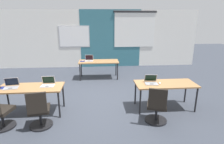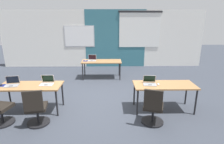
{
  "view_description": "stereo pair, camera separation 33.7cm",
  "coord_description": "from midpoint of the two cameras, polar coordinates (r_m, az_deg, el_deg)",
  "views": [
    {
      "loc": [
        -0.04,
        -5.08,
        2.38
      ],
      "look_at": [
        0.39,
        0.33,
        0.79
      ],
      "focal_mm": 29.46,
      "sensor_mm": 36.0,
      "label": 1
    },
    {
      "loc": [
        0.29,
        -5.1,
        2.38
      ],
      "look_at": [
        0.39,
        0.33,
        0.79
      ],
      "focal_mm": 29.46,
      "sensor_mm": 36.0,
      "label": 2
    }
  ],
  "objects": [
    {
      "name": "ground_plane",
      "position": [
        5.62,
        -2.24,
        -8.77
      ],
      "size": [
        24.0,
        24.0,
        0.0
      ],
      "color": "#383D47"
    },
    {
      "name": "back_wall_assembly",
      "position": [
        9.34,
        -1.68,
        10.34
      ],
      "size": [
        10.0,
        0.27,
        2.8
      ],
      "color": "silver",
      "rests_on": "ground"
    },
    {
      "name": "desk_near_left",
      "position": [
        5.16,
        -22.34,
        -4.46
      ],
      "size": [
        1.6,
        0.7,
        0.72
      ],
      "color": "#A37547",
      "rests_on": "ground"
    },
    {
      "name": "desk_near_right",
      "position": [
        5.08,
        17.76,
        -4.33
      ],
      "size": [
        1.6,
        0.7,
        0.72
      ],
      "color": "#A37547",
      "rests_on": "ground"
    },
    {
      "name": "desk_far_center",
      "position": [
        7.49,
        -1.97,
        3.02
      ],
      "size": [
        1.6,
        0.7,
        0.72
      ],
      "color": "#A37547",
      "rests_on": "ground"
    },
    {
      "name": "laptop_far_left",
      "position": [
        7.54,
        -4.92,
        3.91
      ],
      "size": [
        0.34,
        0.29,
        0.24
      ],
      "rotation": [
        0.0,
        0.0,
        -0.05
      ],
      "color": "#B7B7BC",
      "rests_on": "desk_far_center"
    },
    {
      "name": "mousepad_far_left",
      "position": [
        7.52,
        -6.87,
        3.44
      ],
      "size": [
        0.22,
        0.19,
        0.0
      ],
      "color": "navy",
      "rests_on": "desk_far_center"
    },
    {
      "name": "mouse_far_left",
      "position": [
        7.51,
        -6.87,
        3.58
      ],
      "size": [
        0.06,
        0.1,
        0.03
      ],
      "color": "#B2B2B7",
      "rests_on": "mousepad_far_left"
    },
    {
      "name": "laptop_near_right_inner",
      "position": [
        4.95,
        13.53,
        -3.18
      ],
      "size": [
        0.36,
        0.35,
        0.22
      ],
      "rotation": [
        0.0,
        0.0,
        -0.12
      ],
      "color": "#9E9EA3",
      "rests_on": "desk_near_right"
    },
    {
      "name": "mouse_near_right_inner",
      "position": [
        4.98,
        16.08,
        -3.64
      ],
      "size": [
        0.08,
        0.11,
        0.03
      ],
      "color": "silver",
      "rests_on": "desk_near_right"
    },
    {
      "name": "chair_near_right_inner",
      "position": [
        4.43,
        14.79,
        -11.18
      ],
      "size": [
        0.55,
        0.6,
        0.92
      ],
      "rotation": [
        0.0,
        0.0,
        2.83
      ],
      "color": "black",
      "rests_on": "ground"
    },
    {
      "name": "laptop_near_left_end",
      "position": [
        5.31,
        -27.05,
        -3.22
      ],
      "size": [
        0.37,
        0.33,
        0.23
      ],
      "rotation": [
        0.0,
        0.0,
        0.16
      ],
      "color": "#9E9EA3",
      "rests_on": "desk_near_left"
    },
    {
      "name": "mousepad_near_left_end",
      "position": [
        5.44,
        -29.6,
        -3.66
      ],
      "size": [
        0.22,
        0.19,
        0.0
      ],
      "color": "navy",
      "rests_on": "desk_near_left"
    },
    {
      "name": "mouse_near_left_end",
      "position": [
        5.44,
        -29.62,
        -3.47
      ],
      "size": [
        0.09,
        0.11,
        0.03
      ],
      "color": "black",
      "rests_on": "mousepad_near_left_end"
    },
    {
      "name": "laptop_near_left_inner",
      "position": [
        5.06,
        -17.74,
        -3.08
      ],
      "size": [
        0.33,
        0.29,
        0.23
      ],
      "rotation": [
        0.0,
        0.0,
        -0.0
      ],
      "color": "silver",
      "rests_on": "desk_near_left"
    },
    {
      "name": "chair_near_left_inner",
      "position": [
        4.53,
        -20.45,
        -11.1
      ],
      "size": [
        0.52,
        0.57,
        0.92
      ],
      "rotation": [
        0.0,
        0.0,
        3.31
      ],
      "color": "black",
      "rests_on": "ground"
    }
  ]
}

